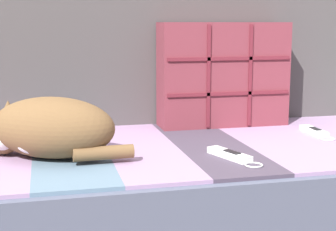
{
  "coord_description": "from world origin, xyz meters",
  "views": [
    {
      "loc": [
        -0.7,
        -1.43,
        0.76
      ],
      "look_at": [
        -0.35,
        0.03,
        0.5
      ],
      "focal_mm": 55.0,
      "sensor_mm": 36.0,
      "label": 1
    }
  ],
  "objects_px": {
    "sleeping_cat": "(46,129)",
    "game_remote_near": "(231,155)",
    "throw_pillow_quilted": "(223,74)",
    "couch": "(264,195)",
    "game_remote_far": "(315,132)"
  },
  "relations": [
    {
      "from": "sleeping_cat",
      "to": "game_remote_near",
      "type": "distance_m",
      "value": 0.52
    },
    {
      "from": "throw_pillow_quilted",
      "to": "sleeping_cat",
      "type": "xyz_separation_m",
      "value": [
        -0.63,
        -0.33,
        -0.11
      ]
    },
    {
      "from": "throw_pillow_quilted",
      "to": "game_remote_near",
      "type": "xyz_separation_m",
      "value": [
        -0.14,
        -0.46,
        -0.18
      ]
    },
    {
      "from": "game_remote_near",
      "to": "couch",
      "type": "bearing_deg",
      "value": 48.01
    },
    {
      "from": "sleeping_cat",
      "to": "couch",
      "type": "bearing_deg",
      "value": 8.25
    },
    {
      "from": "sleeping_cat",
      "to": "game_remote_far",
      "type": "height_order",
      "value": "sleeping_cat"
    },
    {
      "from": "throw_pillow_quilted",
      "to": "game_remote_far",
      "type": "xyz_separation_m",
      "value": [
        0.25,
        -0.23,
        -0.18
      ]
    },
    {
      "from": "throw_pillow_quilted",
      "to": "game_remote_far",
      "type": "relative_size",
      "value": 2.47
    },
    {
      "from": "throw_pillow_quilted",
      "to": "game_remote_far",
      "type": "distance_m",
      "value": 0.38
    },
    {
      "from": "throw_pillow_quilted",
      "to": "game_remote_far",
      "type": "height_order",
      "value": "throw_pillow_quilted"
    },
    {
      "from": "sleeping_cat",
      "to": "game_remote_far",
      "type": "relative_size",
      "value": 2.19
    },
    {
      "from": "couch",
      "to": "throw_pillow_quilted",
      "type": "relative_size",
      "value": 4.35
    },
    {
      "from": "couch",
      "to": "game_remote_far",
      "type": "distance_m",
      "value": 0.28
    },
    {
      "from": "game_remote_near",
      "to": "game_remote_far",
      "type": "distance_m",
      "value": 0.45
    },
    {
      "from": "throw_pillow_quilted",
      "to": "couch",
      "type": "bearing_deg",
      "value": -73.15
    }
  ]
}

